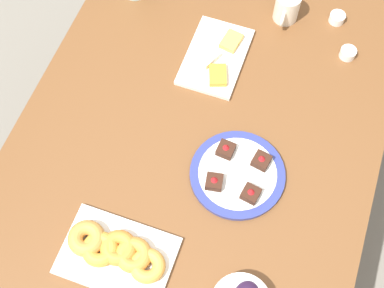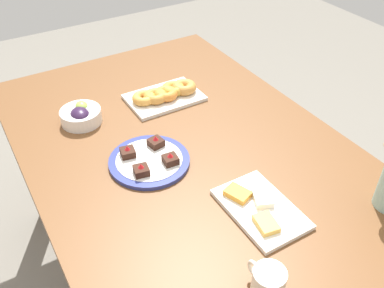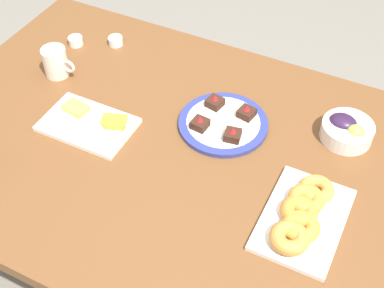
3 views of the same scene
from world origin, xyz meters
TOP-DOWN VIEW (x-y plane):
  - ground_plane at (0.00, 0.00)m, footprint 6.00×6.00m
  - dining_table at (0.00, 0.00)m, footprint 1.60×1.00m
  - coffee_mug at (-0.53, 0.12)m, footprint 0.11×0.08m
  - grape_bowl at (0.36, 0.25)m, footprint 0.14×0.14m
  - cheese_platter at (-0.31, -0.03)m, footprint 0.26×0.17m
  - croissant_platter at (0.34, -0.08)m, footprint 0.19×0.29m
  - jam_cup_honey at (-0.45, 0.34)m, footprint 0.05×0.05m
  - jam_cup_berry at (-0.58, 0.28)m, footprint 0.05×0.05m
  - dessert_plate at (0.03, 0.14)m, footprint 0.26×0.26m

SIDE VIEW (x-z plane):
  - ground_plane at x=0.00m, z-range 0.00..0.00m
  - dining_table at x=0.00m, z-range 0.28..1.02m
  - dessert_plate at x=0.03m, z-range 0.72..0.78m
  - cheese_platter at x=-0.31m, z-range 0.73..0.77m
  - jam_cup_honey at x=-0.45m, z-range 0.74..0.77m
  - jam_cup_berry at x=-0.58m, z-range 0.74..0.77m
  - croissant_platter at x=0.34m, z-range 0.74..0.79m
  - grape_bowl at x=0.36m, z-range 0.74..0.80m
  - coffee_mug at x=-0.53m, z-range 0.74..0.84m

